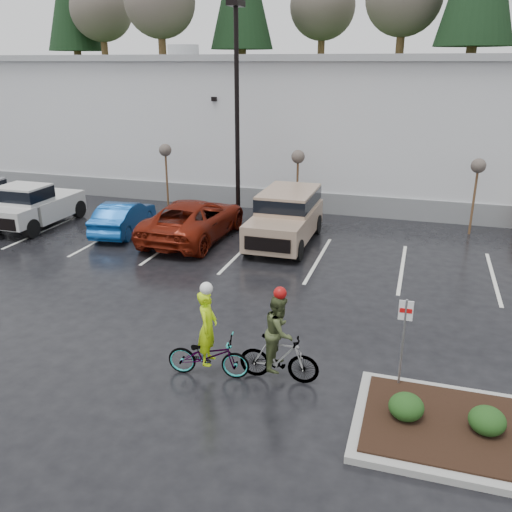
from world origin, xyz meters
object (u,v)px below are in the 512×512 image
(sapling_mid, at_px, (298,161))
(cyclist_hivis, at_px, (208,347))
(car_red, at_px, (194,219))
(cyclist_olive, at_px, (279,347))
(sapling_east, at_px, (478,170))
(fire_lane_sign, at_px, (403,334))
(lamppost, at_px, (237,92))
(car_blue, at_px, (124,217))
(pickup_white, at_px, (40,203))
(sapling_west, at_px, (165,154))
(suv_tan, at_px, (285,219))

(sapling_mid, distance_m, cyclist_hivis, 13.65)
(car_red, distance_m, cyclist_olive, 10.98)
(sapling_east, xyz_separation_m, fire_lane_sign, (-2.20, -12.80, -1.32))
(lamppost, xyz_separation_m, fire_lane_sign, (7.80, -11.80, -4.28))
(car_blue, height_order, car_red, car_red)
(fire_lane_sign, xyz_separation_m, pickup_white, (-16.03, 8.69, -0.43))
(car_blue, bearing_deg, car_red, 174.20)
(sapling_west, distance_m, suv_tan, 7.87)
(lamppost, height_order, sapling_east, lamppost)
(cyclist_hivis, bearing_deg, sapling_mid, -2.57)
(sapling_east, relative_size, car_red, 0.54)
(suv_tan, distance_m, cyclist_olive, 9.92)
(fire_lane_sign, distance_m, cyclist_hivis, 4.35)
(car_red, distance_m, cyclist_hivis, 10.45)
(car_red, xyz_separation_m, cyclist_hivis, (4.43, -9.46, -0.10))
(pickup_white, bearing_deg, car_blue, 0.16)
(suv_tan, bearing_deg, fire_lane_sign, -61.82)
(fire_lane_sign, bearing_deg, car_blue, 143.77)
(pickup_white, xyz_separation_m, cyclist_olive, (13.39, -9.05, -0.14))
(lamppost, relative_size, cyclist_olive, 4.00)
(sapling_mid, relative_size, cyclist_olive, 1.39)
(sapling_west, relative_size, cyclist_hivis, 1.37)
(lamppost, distance_m, cyclist_hivis, 13.88)
(lamppost, relative_size, suv_tan, 1.81)
(car_blue, xyz_separation_m, cyclist_hivis, (7.63, -9.36, 0.05))
(car_blue, bearing_deg, sapling_west, -98.68)
(fire_lane_sign, bearing_deg, cyclist_olive, -172.07)
(sapling_west, bearing_deg, cyclist_hivis, -60.69)
(sapling_west, relative_size, fire_lane_sign, 1.45)
(pickup_white, height_order, suv_tan, suv_tan)
(sapling_east, distance_m, car_blue, 14.80)
(cyclist_hivis, xyz_separation_m, cyclist_olive, (1.60, 0.29, 0.12))
(sapling_west, distance_m, fire_lane_sign, 17.46)
(car_red, relative_size, cyclist_olive, 2.55)
(lamppost, distance_m, car_red, 5.78)
(fire_lane_sign, bearing_deg, sapling_west, 132.67)
(lamppost, bearing_deg, car_red, -106.28)
(pickup_white, bearing_deg, sapling_east, 12.72)
(sapling_mid, relative_size, pickup_white, 0.62)
(car_blue, bearing_deg, fire_lane_sign, 136.05)
(sapling_west, bearing_deg, sapling_mid, 0.00)
(sapling_west, bearing_deg, cyclist_olive, -55.19)
(car_blue, distance_m, cyclist_olive, 12.94)
(suv_tan, bearing_deg, car_red, -172.79)
(sapling_east, xyz_separation_m, cyclist_olive, (-4.84, -13.17, -1.89))
(sapling_mid, relative_size, fire_lane_sign, 1.45)
(sapling_east, distance_m, pickup_white, 18.77)
(sapling_east, bearing_deg, car_red, -159.82)
(lamppost, height_order, sapling_west, lamppost)
(fire_lane_sign, bearing_deg, sapling_mid, 112.49)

